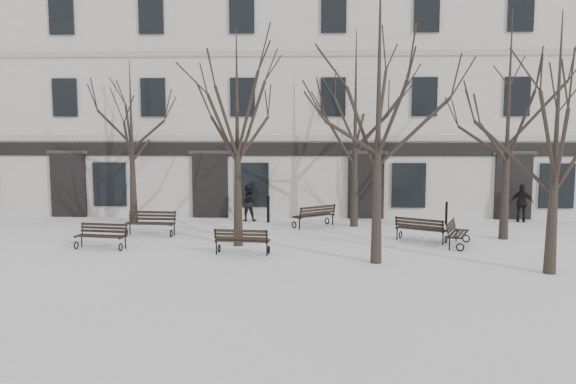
{
  "coord_description": "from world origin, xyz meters",
  "views": [
    {
      "loc": [
        0.94,
        -17.1,
        3.94
      ],
      "look_at": [
        0.2,
        3.0,
        1.72
      ],
      "focal_mm": 35.0,
      "sensor_mm": 36.0,
      "label": 1
    }
  ],
  "objects_px": {
    "bench_1": "(242,240)",
    "bench_5": "(457,233)",
    "tree_2": "(379,75)",
    "bench_4": "(315,215)",
    "tree_3": "(558,112)",
    "bench_3": "(151,222)",
    "bench_0": "(101,235)",
    "bench_2": "(421,228)",
    "tree_1": "(237,111)"
  },
  "relations": [
    {
      "from": "bench_1",
      "to": "bench_3",
      "type": "distance_m",
      "value": 4.94
    },
    {
      "from": "tree_3",
      "to": "bench_4",
      "type": "relative_size",
      "value": 3.93
    },
    {
      "from": "bench_4",
      "to": "bench_5",
      "type": "bearing_deg",
      "value": 105.27
    },
    {
      "from": "bench_2",
      "to": "bench_5",
      "type": "distance_m",
      "value": 1.28
    },
    {
      "from": "bench_2",
      "to": "tree_3",
      "type": "bearing_deg",
      "value": 152.21
    },
    {
      "from": "bench_0",
      "to": "bench_2",
      "type": "distance_m",
      "value": 10.99
    },
    {
      "from": "bench_3",
      "to": "tree_2",
      "type": "bearing_deg",
      "value": -23.15
    },
    {
      "from": "tree_1",
      "to": "bench_3",
      "type": "xyz_separation_m",
      "value": [
        -3.51,
        1.7,
        -4.09
      ]
    },
    {
      "from": "tree_2",
      "to": "bench_2",
      "type": "height_order",
      "value": "tree_2"
    },
    {
      "from": "tree_3",
      "to": "bench_2",
      "type": "distance_m",
      "value": 6.44
    },
    {
      "from": "tree_3",
      "to": "tree_1",
      "type": "bearing_deg",
      "value": 159.26
    },
    {
      "from": "tree_3",
      "to": "bench_0",
      "type": "distance_m",
      "value": 14.42
    },
    {
      "from": "bench_0",
      "to": "tree_3",
      "type": "bearing_deg",
      "value": -3.08
    },
    {
      "from": "bench_1",
      "to": "bench_2",
      "type": "distance_m",
      "value": 6.5
    },
    {
      "from": "bench_0",
      "to": "bench_4",
      "type": "relative_size",
      "value": 0.96
    },
    {
      "from": "bench_3",
      "to": "bench_5",
      "type": "height_order",
      "value": "bench_3"
    },
    {
      "from": "tree_3",
      "to": "bench_1",
      "type": "distance_m",
      "value": 9.84
    },
    {
      "from": "bench_0",
      "to": "bench_5",
      "type": "bearing_deg",
      "value": 12.51
    },
    {
      "from": "tree_1",
      "to": "tree_3",
      "type": "relative_size",
      "value": 1.03
    },
    {
      "from": "bench_3",
      "to": "bench_4",
      "type": "bearing_deg",
      "value": 22.75
    },
    {
      "from": "tree_2",
      "to": "bench_0",
      "type": "xyz_separation_m",
      "value": [
        -8.93,
        1.69,
        -5.06
      ]
    },
    {
      "from": "bench_2",
      "to": "bench_3",
      "type": "distance_m",
      "value": 9.93
    },
    {
      "from": "bench_4",
      "to": "bench_3",
      "type": "bearing_deg",
      "value": -18.9
    },
    {
      "from": "bench_2",
      "to": "bench_5",
      "type": "relative_size",
      "value": 1.01
    },
    {
      "from": "tree_1",
      "to": "bench_5",
      "type": "relative_size",
      "value": 4.08
    },
    {
      "from": "tree_1",
      "to": "bench_2",
      "type": "xyz_separation_m",
      "value": [
        6.38,
        0.86,
        -4.11
      ]
    },
    {
      "from": "tree_3",
      "to": "bench_2",
      "type": "height_order",
      "value": "tree_3"
    },
    {
      "from": "tree_3",
      "to": "bench_0",
      "type": "height_order",
      "value": "tree_3"
    },
    {
      "from": "bench_1",
      "to": "bench_5",
      "type": "relative_size",
      "value": 0.99
    },
    {
      "from": "tree_1",
      "to": "bench_3",
      "type": "distance_m",
      "value": 5.65
    },
    {
      "from": "tree_3",
      "to": "tree_2",
      "type": "bearing_deg",
      "value": 167.0
    },
    {
      "from": "bench_0",
      "to": "bench_2",
      "type": "relative_size",
      "value": 0.96
    },
    {
      "from": "bench_4",
      "to": "bench_1",
      "type": "bearing_deg",
      "value": 28.06
    },
    {
      "from": "bench_3",
      "to": "bench_5",
      "type": "xyz_separation_m",
      "value": [
        10.97,
        -1.52,
        -0.03
      ]
    },
    {
      "from": "tree_1",
      "to": "bench_1",
      "type": "distance_m",
      "value": 4.37
    },
    {
      "from": "tree_2",
      "to": "bench_3",
      "type": "height_order",
      "value": "tree_2"
    },
    {
      "from": "bench_2",
      "to": "bench_4",
      "type": "distance_m",
      "value": 4.74
    },
    {
      "from": "bench_3",
      "to": "bench_2",
      "type": "bearing_deg",
      "value": -0.88
    },
    {
      "from": "tree_2",
      "to": "bench_3",
      "type": "relative_size",
      "value": 4.73
    },
    {
      "from": "tree_1",
      "to": "bench_1",
      "type": "height_order",
      "value": "tree_1"
    },
    {
      "from": "tree_1",
      "to": "tree_3",
      "type": "bearing_deg",
      "value": -20.74
    },
    {
      "from": "bench_1",
      "to": "bench_3",
      "type": "relative_size",
      "value": 0.95
    },
    {
      "from": "tree_3",
      "to": "bench_1",
      "type": "xyz_separation_m",
      "value": [
        -8.77,
        2.01,
        -3.97
      ]
    },
    {
      "from": "tree_2",
      "to": "bench_3",
      "type": "distance_m",
      "value": 10.23
    },
    {
      "from": "tree_2",
      "to": "tree_3",
      "type": "xyz_separation_m",
      "value": [
        4.65,
        -1.07,
        -1.08
      ]
    },
    {
      "from": "bench_5",
      "to": "bench_0",
      "type": "bearing_deg",
      "value": 116.1
    },
    {
      "from": "bench_2",
      "to": "bench_3",
      "type": "bearing_deg",
      "value": 25.29
    },
    {
      "from": "tree_2",
      "to": "bench_4",
      "type": "xyz_separation_m",
      "value": [
        -1.77,
        6.16,
        -5.02
      ]
    },
    {
      "from": "tree_1",
      "to": "tree_2",
      "type": "relative_size",
      "value": 0.83
    },
    {
      "from": "bench_2",
      "to": "bench_1",
      "type": "bearing_deg",
      "value": 50.8
    }
  ]
}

